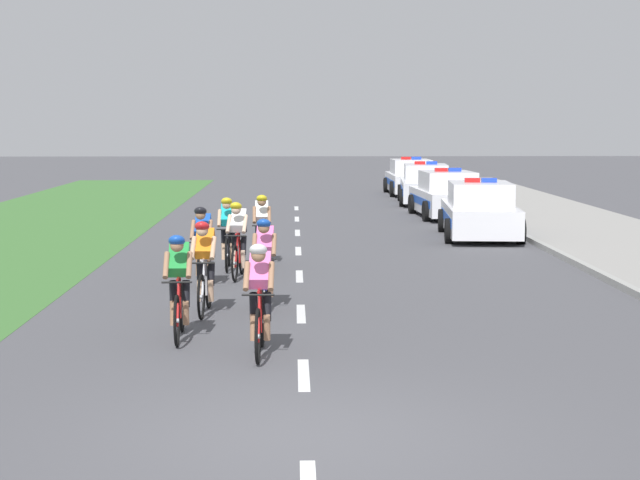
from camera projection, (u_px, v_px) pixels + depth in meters
ground_plane at (306, 437)px, 10.07m from camera, size 160.00×160.00×0.00m
kerb_edge at (552, 250)px, 24.12m from camera, size 0.16×60.00×0.13m
lane_markings_centre at (299, 262)px, 22.48m from camera, size 0.14×29.60×0.01m
cyclist_lead at (260, 297)px, 13.49m from camera, size 0.42×1.72×1.56m
cyclist_second at (179, 285)px, 14.51m from camera, size 0.42×1.72×1.56m
cyclist_third at (205, 266)px, 16.42m from camera, size 0.42×1.72×1.56m
cyclist_fourth at (265, 262)px, 16.84m from camera, size 0.42×1.72×1.56m
cyclist_fifth at (203, 245)px, 19.13m from camera, size 0.42×1.72×1.56m
cyclist_sixth at (238, 238)px, 20.19m from camera, size 0.45×1.72×1.56m
cyclist_seventh at (228, 232)px, 21.39m from camera, size 0.42×1.72×1.56m
cyclist_eighth at (262, 228)px, 22.13m from camera, size 0.42×1.72×1.56m
police_car_nearest at (480, 212)px, 27.19m from camera, size 2.26×4.53×1.59m
police_car_second at (447, 196)px, 32.96m from camera, size 2.15×4.48×1.59m
police_car_third at (425, 186)px, 38.32m from camera, size 2.26×4.53×1.59m
police_car_furthest at (411, 178)px, 43.10m from camera, size 2.02×4.41×1.59m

